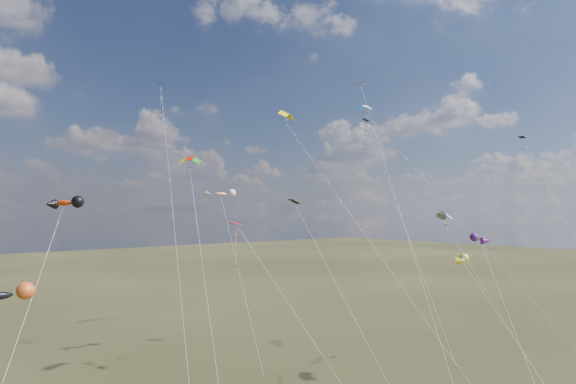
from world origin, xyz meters
TOP-DOWN VIEW (x-y plane):
  - diamond_black_high at (25.50, 28.85)m, footprint 11.76×23.37m
  - diamond_navy_tall at (-5.15, 37.37)m, footprint 9.48×25.47m
  - diamond_black_mid at (-4.58, 8.20)m, footprint 1.17×15.41m
  - diamond_red_low at (-8.65, 14.03)m, footprint 5.36×12.74m
  - diamond_navy_right at (26.74, 5.06)m, footprint 8.74×16.41m
  - diamond_orange_center at (6.67, 10.32)m, footprint 9.13×19.11m
  - parafoil_yellow at (2.75, 21.50)m, footprint 5.75×23.52m
  - parafoil_blue_white at (18.73, 23.31)m, footprint 9.10×26.29m
  - parafoil_striped at (13.03, 7.42)m, footprint 3.10×11.28m
  - parafoil_tricolor at (-9.86, 21.43)m, footprint 4.86×13.63m
  - novelty_orange_black at (-22.53, 18.82)m, footprint 10.04×12.86m
  - novelty_white_purple at (3.56, -2.02)m, footprint 7.72×11.15m
  - novelty_redwhite_stripe at (0.88, 32.67)m, footprint 5.97×15.36m
  - novelty_blue_yellow at (10.06, 3.53)m, footprint 2.90×8.96m

SIDE VIEW (x-z plane):
  - novelty_blue_yellow at x=10.06m, z-range 5.84..18.64m
  - diamond_red_low at x=-8.65m, z-range 5.17..21.23m
  - diamond_black_mid at x=-4.58m, z-range 4.50..22.59m
  - novelty_white_purple at x=3.56m, z-range 7.09..22.26m
  - parafoil_striped at x=13.03m, z-range 7.96..25.33m
  - novelty_orange_black at x=-22.53m, z-range 8.50..26.69m
  - novelty_redwhite_stripe at x=0.88m, z-range 9.23..29.00m
  - diamond_navy_right at x=26.74m, z-range 8.49..34.59m
  - diamond_orange_center at x=6.67m, z-range 5.97..37.91m
  - parafoil_tricolor at x=-9.86m, z-range 10.71..33.48m
  - diamond_black_high at x=25.50m, z-range 10.89..42.41m
  - parafoil_yellow at x=2.75m, z-range 13.72..42.77m
  - diamond_navy_tall at x=-5.15m, z-range 12.13..46.36m
  - parafoil_blue_white at x=18.73m, z-range 15.16..47.18m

